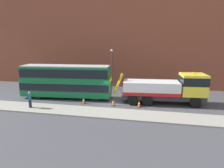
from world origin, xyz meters
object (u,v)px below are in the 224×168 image
Objects in this scene: traffic_cone_midway at (113,103)px; street_lamp at (112,65)px; pedestrian_onlooker at (30,100)px; traffic_cone_near_truck at (139,104)px; traffic_cone_near_bus at (84,101)px; recovery_tow_truck at (167,88)px; double_decker_bus at (66,80)px.

street_lamp reaches higher than traffic_cone_midway.
traffic_cone_near_truck is at bearing -14.97° from pedestrian_onlooker.
traffic_cone_near_bus and traffic_cone_midway have the same top height.
street_lamp is at bearing 137.25° from recovery_tow_truck.
pedestrian_onlooker reaches higher than traffic_cone_midway.
traffic_cone_near_bus is at bearing -179.30° from traffic_cone_near_truck.
pedestrian_onlooker is 11.43m from traffic_cone_near_truck.
traffic_cone_near_bus is 0.12× the size of street_lamp.
traffic_cone_near_truck is 0.12× the size of street_lamp.
recovery_tow_truck is at bearing 31.94° from traffic_cone_near_truck.
traffic_cone_near_truck is at bearing 0.70° from traffic_cone_near_bus.
traffic_cone_midway is (-5.73, -1.99, -1.42)m from recovery_tow_truck.
traffic_cone_near_truck is (2.79, 0.15, 0.00)m from traffic_cone_midway.
street_lamp reaches higher than recovery_tow_truck.
pedestrian_onlooker is 2.38× the size of traffic_cone_near_bus.
street_lamp reaches higher than double_decker_bus.
traffic_cone_near_truck is at bearing -15.69° from double_decker_bus.
double_decker_bus reaches higher than traffic_cone_midway.
recovery_tow_truck is 14.20× the size of traffic_cone_midway.
street_lamp is (1.64, 7.84, 3.13)m from traffic_cone_near_bus.
traffic_cone_near_truck is (11.04, 2.89, -0.64)m from pedestrian_onlooker.
recovery_tow_truck is at bearing -38.24° from street_lamp.
recovery_tow_truck is 3.74m from traffic_cone_near_truck.
recovery_tow_truck is 9.73m from street_lamp.
traffic_cone_midway is at bearing -165.40° from recovery_tow_truck.
pedestrian_onlooker reaches higher than traffic_cone_near_truck.
recovery_tow_truck is at bearing -4.33° from double_decker_bus.
traffic_cone_near_bus is 3.43m from traffic_cone_midway.
double_decker_bus is 15.52× the size of traffic_cone_midway.
traffic_cone_midway is 8.70m from street_lamp.
traffic_cone_midway is (8.25, 2.74, -0.64)m from pedestrian_onlooker.
street_lamp is at bearing 102.79° from traffic_cone_midway.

